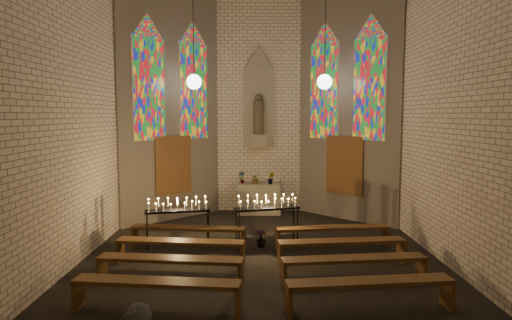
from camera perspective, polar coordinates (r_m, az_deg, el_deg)
The scene contains 17 objects.
floor at distance 9.86m, azimuth 0.68°, elevation -13.55°, with size 12.00×12.00×0.00m, color black.
room at distance 12.69m, azimuth 0.45°, elevation 7.79°, with size 8.22×12.43×7.00m.
altar at distance 15.01m, azimuth 0.35°, elevation -4.86°, with size 1.40×0.60×1.00m, color #B1A890.
flower_vase_left at distance 14.97m, azimuth -1.76°, elevation -2.17°, with size 0.21×0.14×0.41m, color #4C723F.
flower_vase_center at distance 14.89m, azimuth -0.04°, elevation -2.33°, with size 0.31×0.27×0.34m, color #4C723F.
flower_vase_right at distance 14.82m, azimuth 1.88°, elevation -2.29°, with size 0.21×0.17×0.39m, color #4C723F.
aisle_flower_pot at distance 11.38m, azimuth 0.64°, elevation -9.80°, with size 0.24×0.24×0.42m, color #4C723F.
votive_stand_left at distance 11.37m, azimuth -9.77°, elevation -5.83°, with size 1.62×0.70×1.16m.
votive_stand_right at distance 11.39m, azimuth 1.40°, elevation -5.61°, with size 1.66×0.80×1.18m.
pew_left_0 at distance 11.35m, azimuth -8.46°, elevation -8.73°, with size 2.82×0.69×0.54m.
pew_right_0 at distance 11.39m, azimuth 9.53°, elevation -8.68°, with size 2.82×0.69×0.54m.
pew_left_1 at distance 10.20m, azimuth -9.44°, elevation -10.39°, with size 2.82×0.69×0.54m.
pew_right_1 at distance 10.26m, azimuth 10.68°, elevation -10.33°, with size 2.82×0.69×0.54m.
pew_left_2 at distance 9.07m, azimuth -10.67°, elevation -12.47°, with size 2.82×0.69×0.54m.
pew_right_2 at distance 9.13m, azimuth 12.14°, elevation -12.38°, with size 2.82×0.69×0.54m.
pew_left_3 at distance 7.96m, azimuth -12.28°, elevation -15.13°, with size 2.82×0.69×0.54m.
pew_right_3 at distance 8.03m, azimuth 14.03°, elevation -14.99°, with size 2.82×0.69×0.54m.
Camera 1 is at (-0.15, -9.31, 3.25)m, focal length 32.00 mm.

